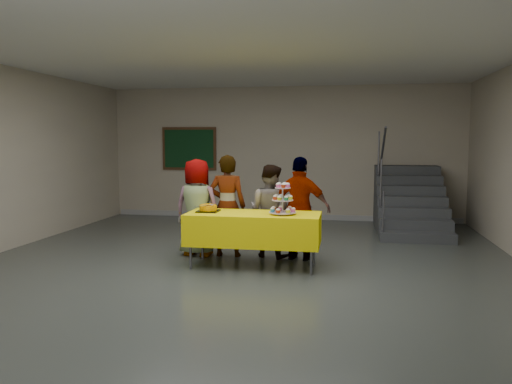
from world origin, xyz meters
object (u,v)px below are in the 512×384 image
cupcake_stand (283,201)px  noticeboard (189,149)px  bear_cake (208,208)px  schoolchild_a (197,207)px  staircase (409,205)px  schoolchild_b (227,206)px  schoolchild_c (270,211)px  schoolchild_d (300,209)px  bake_table (253,228)px

cupcake_stand → noticeboard: (-2.78, 4.44, 0.65)m
bear_cake → schoolchild_a: schoolchild_a is taller
staircase → noticeboard: size_ratio=1.85×
bear_cake → schoolchild_b: 0.57m
schoolchild_b → staircase: bearing=-138.0°
bear_cake → schoolchild_c: 1.03m
schoolchild_c → staircase: bearing=-108.7°
schoolchild_d → staircase: bearing=-112.0°
bake_table → staircase: bearing=54.6°
bake_table → noticeboard: size_ratio=1.45×
bear_cake → noticeboard: size_ratio=0.28×
schoolchild_d → noticeboard: bearing=-41.8°
cupcake_stand → schoolchild_a: bearing=157.2°
cupcake_stand → schoolchild_a: 1.55m
bake_table → bear_cake: bearing=177.5°
schoolchild_d → cupcake_stand: bearing=82.4°
bear_cake → schoolchild_a: bearing=122.1°
schoolchild_c → noticeboard: size_ratio=1.10×
cupcake_stand → bear_cake: bearing=176.1°
cupcake_stand → schoolchild_b: schoolchild_b is taller
schoolchild_a → cupcake_stand: bearing=164.0°
schoolchild_a → noticeboard: 4.16m
bake_table → cupcake_stand: size_ratio=4.22×
schoolchild_b → noticeboard: bearing=-66.5°
cupcake_stand → schoolchild_d: size_ratio=0.29×
schoolchild_b → schoolchild_d: 1.13m
bear_cake → bake_table: bearing=-2.5°
bear_cake → schoolchild_b: bearing=74.8°
cupcake_stand → staircase: (2.11, 3.60, -0.47)m
schoolchild_a → schoolchild_c: bearing=-167.4°
schoolchild_b → staircase: staircase is taller
schoolchild_c → cupcake_stand: bearing=133.2°
bake_table → cupcake_stand: 0.58m
schoolchild_d → staircase: size_ratio=0.65×
schoolchild_a → staircase: size_ratio=0.63×
schoolchild_d → staircase: staircase is taller
bear_cake → schoolchild_c: bearing=38.4°
bake_table → schoolchild_a: bearing=151.1°
cupcake_stand → schoolchild_d: 0.65m
cupcake_stand → noticeboard: noticeboard is taller
bake_table → noticeboard: (-2.36, 4.39, 1.04)m
bear_cake → staircase: size_ratio=0.15×
cupcake_stand → schoolchild_b: (-0.94, 0.63, -0.17)m
schoolchild_d → noticeboard: 4.93m
bear_cake → schoolchild_b: schoolchild_b is taller
cupcake_stand → staircase: staircase is taller
bear_cake → staircase: bearing=47.8°
schoolchild_b → schoolchild_c: schoolchild_b is taller
cupcake_stand → schoolchild_d: schoolchild_d is taller
bear_cake → schoolchild_b: size_ratio=0.23×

